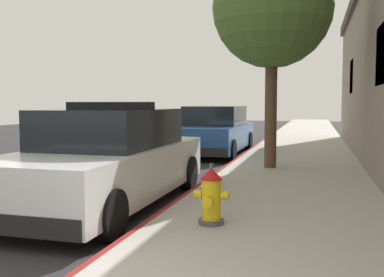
% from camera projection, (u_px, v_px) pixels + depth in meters
% --- Properties ---
extents(ground_plane, '(32.46, 60.00, 0.20)m').
position_uv_depth(ground_plane, '(95.00, 161.00, 13.51)').
color(ground_plane, '#2B2B2D').
extents(sidewalk_pavement, '(3.11, 60.00, 0.16)m').
position_uv_depth(sidewalk_pavement, '(297.00, 162.00, 11.89)').
color(sidewalk_pavement, '#ADA89E').
rests_on(sidewalk_pavement, ground).
extents(curb_painted_edge, '(0.08, 60.00, 0.16)m').
position_uv_depth(curb_painted_edge, '(238.00, 160.00, 12.32)').
color(curb_painted_edge, maroon).
rests_on(curb_painted_edge, ground).
extents(police_cruiser, '(1.94, 4.84, 1.68)m').
position_uv_depth(police_cruiser, '(109.00, 160.00, 7.19)').
color(police_cruiser, white).
rests_on(police_cruiser, ground).
extents(parked_car_silver_ahead, '(1.94, 4.84, 1.56)m').
position_uv_depth(parked_car_silver_ahead, '(215.00, 131.00, 14.50)').
color(parked_car_silver_ahead, navy).
rests_on(parked_car_silver_ahead, ground).
extents(fire_hydrant, '(0.44, 0.40, 0.76)m').
position_uv_depth(fire_hydrant, '(211.00, 196.00, 5.51)').
color(fire_hydrant, '#4C4C51').
rests_on(fire_hydrant, sidewalk_pavement).
extents(street_tree, '(2.74, 2.74, 5.04)m').
position_uv_depth(street_tree, '(272.00, 9.00, 10.12)').
color(street_tree, brown).
rests_on(street_tree, sidewalk_pavement).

